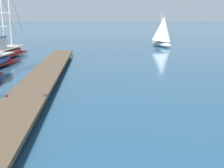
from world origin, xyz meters
name	(u,v)px	position (x,y,z in m)	size (l,w,h in m)	color
floating_dock	(44,76)	(-6.74, 14.10, 0.36)	(3.83, 23.55, 0.53)	brown
fishing_boat_2	(3,52)	(-12.68, 23.30, 0.60)	(1.99, 9.01, 6.99)	#AD2823
distant_sailboat	(162,31)	(3.01, 33.94, 1.85)	(3.20, 4.73, 4.06)	silver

